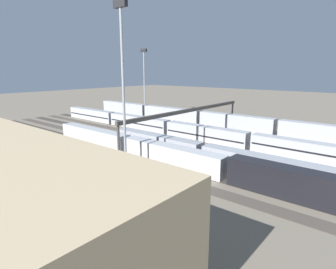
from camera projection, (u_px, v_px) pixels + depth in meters
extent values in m
plane|color=#756B5B|center=(198.00, 146.00, 66.93)|extent=(400.00, 400.00, 0.00)
cube|color=#4C443D|center=(236.00, 132.00, 81.86)|extent=(140.00, 2.80, 0.12)
cube|color=#3D3833|center=(228.00, 135.00, 78.13)|extent=(140.00, 2.80, 0.12)
cube|color=#4C443D|center=(219.00, 138.00, 74.39)|extent=(140.00, 2.80, 0.12)
cube|color=#3D3833|center=(209.00, 142.00, 70.66)|extent=(140.00, 2.80, 0.12)
cube|color=#4C443D|center=(198.00, 146.00, 66.92)|extent=(140.00, 2.80, 0.12)
cube|color=#3D3833|center=(185.00, 150.00, 63.18)|extent=(140.00, 2.80, 0.12)
cube|color=#4C443D|center=(171.00, 155.00, 59.45)|extent=(140.00, 2.80, 0.12)
cube|color=#3D3833|center=(156.00, 161.00, 55.71)|extent=(140.00, 2.80, 0.12)
cube|color=#4C443D|center=(138.00, 168.00, 51.98)|extent=(140.00, 2.80, 0.12)
cube|color=#A8AAB2|center=(264.00, 167.00, 46.52)|extent=(23.00, 3.00, 3.80)
cube|color=#A8AAB2|center=(157.00, 143.00, 61.65)|extent=(23.00, 3.00, 3.80)
cube|color=black|center=(290.00, 183.00, 39.24)|extent=(18.00, 3.00, 4.40)
cube|color=silver|center=(171.00, 155.00, 52.87)|extent=(23.00, 3.00, 3.80)
cube|color=silver|center=(94.00, 136.00, 68.00)|extent=(23.00, 3.00, 3.80)
cube|color=#B7BABF|center=(329.00, 135.00, 66.40)|extent=(23.00, 3.00, 5.00)
cube|color=#B7BABF|center=(235.00, 123.00, 81.53)|extent=(23.00, 3.00, 5.00)
cube|color=#B7BABF|center=(171.00, 115.00, 96.66)|extent=(23.00, 3.00, 5.00)
cube|color=#B7BABF|center=(125.00, 109.00, 111.79)|extent=(23.00, 3.00, 5.00)
cube|color=#B7BABF|center=(308.00, 151.00, 55.80)|extent=(23.00, 3.00, 3.80)
cube|color=black|center=(308.00, 150.00, 55.78)|extent=(22.40, 3.06, 0.36)
cube|color=#B7BABF|center=(205.00, 134.00, 70.93)|extent=(23.00, 3.00, 3.80)
cube|color=black|center=(205.00, 135.00, 71.01)|extent=(22.40, 3.06, 0.36)
cube|color=#B7BABF|center=(139.00, 122.00, 86.06)|extent=(23.00, 3.00, 3.80)
cube|color=black|center=(139.00, 123.00, 86.08)|extent=(22.40, 3.06, 0.36)
cube|color=#B7BABF|center=(92.00, 115.00, 101.19)|extent=(23.00, 3.00, 3.80)
cube|color=black|center=(92.00, 115.00, 101.23)|extent=(22.40, 3.06, 0.36)
cylinder|color=#9EA0A5|center=(144.00, 85.00, 107.39)|extent=(0.44, 0.44, 24.33)
cube|color=#262628|center=(144.00, 50.00, 104.51)|extent=(2.80, 0.70, 1.20)
cylinder|color=#9EA0A5|center=(123.00, 94.00, 47.54)|extent=(0.44, 0.44, 27.50)
cube|color=#262628|center=(120.00, 3.00, 44.30)|extent=(2.80, 0.70, 1.20)
cylinder|color=#4C4742|center=(232.00, 117.00, 84.18)|extent=(0.50, 0.50, 8.00)
cylinder|color=#4C4742|center=(119.00, 147.00, 51.15)|extent=(0.50, 0.50, 8.00)
cube|color=#4C4742|center=(190.00, 110.00, 66.67)|extent=(0.70, 45.00, 0.80)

